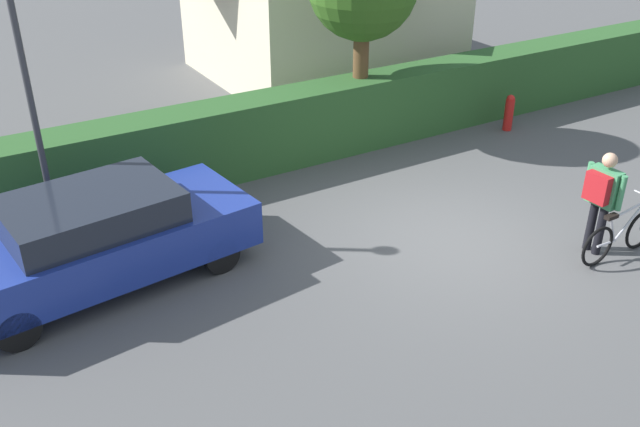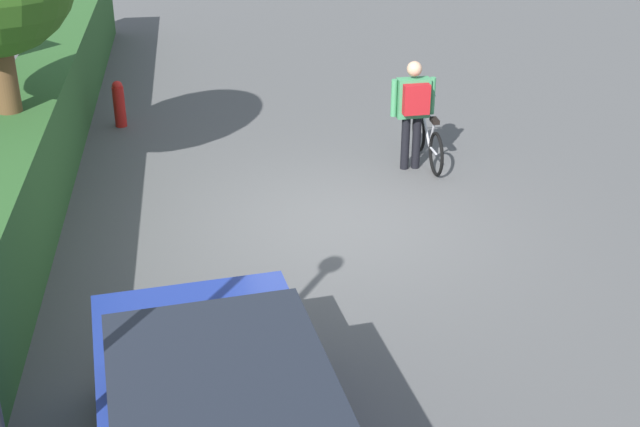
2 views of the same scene
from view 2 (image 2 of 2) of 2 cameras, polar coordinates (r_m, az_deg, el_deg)
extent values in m
plane|color=#535353|center=(11.46, 1.14, -0.60)|extent=(60.00, 60.00, 0.00)
cube|color=#2C5928|center=(11.27, -19.77, 1.36)|extent=(21.77, 0.90, 1.44)
cube|color=#1E232D|center=(6.27, -6.34, -13.05)|extent=(2.50, 1.85, 0.45)
cylinder|color=black|center=(8.03, -13.71, -12.00)|extent=(0.59, 0.24, 0.57)
cylinder|color=black|center=(8.15, -2.06, -10.50)|extent=(0.59, 0.24, 0.57)
torus|color=black|center=(13.80, 6.61, 5.51)|extent=(0.67, 0.06, 0.67)
torus|color=black|center=(12.90, 7.76, 3.95)|extent=(0.67, 0.06, 0.67)
cylinder|color=silver|center=(13.43, 7.01, 6.11)|extent=(0.65, 0.04, 0.59)
cylinder|color=silver|center=(13.08, 7.48, 5.26)|extent=(0.23, 0.04, 0.47)
cylinder|color=silver|center=(13.25, 7.20, 6.72)|extent=(0.78, 0.04, 0.13)
cylinder|color=silver|center=(13.08, 7.53, 4.23)|extent=(0.38, 0.04, 0.05)
cylinder|color=silver|center=(13.71, 6.67, 6.59)|extent=(0.04, 0.04, 0.55)
cube|color=black|center=(12.90, 7.66, 6.16)|extent=(0.22, 0.10, 0.06)
cylinder|color=silver|center=(13.61, 6.74, 7.80)|extent=(0.03, 0.50, 0.03)
cylinder|color=black|center=(13.05, 5.72, 4.71)|extent=(0.13, 0.13, 0.83)
cylinder|color=black|center=(13.09, 6.45, 4.75)|extent=(0.13, 0.13, 0.83)
cube|color=#3F8C59|center=(12.83, 6.23, 7.69)|extent=(0.22, 0.49, 0.59)
sphere|color=tan|center=(12.70, 6.33, 9.58)|extent=(0.23, 0.23, 0.23)
cylinder|color=#3F8C59|center=(12.75, 4.96, 7.69)|extent=(0.09, 0.09, 0.56)
cylinder|color=#3F8C59|center=(12.91, 7.49, 7.81)|extent=(0.09, 0.09, 0.56)
cube|color=#AC191E|center=(12.68, 6.44, 7.59)|extent=(0.18, 0.39, 0.45)
cylinder|color=brown|center=(11.97, -19.88, 5.84)|extent=(0.32, 0.32, 2.63)
cylinder|color=red|center=(15.16, -13.25, 6.95)|extent=(0.20, 0.20, 0.70)
sphere|color=red|center=(15.05, -13.39, 8.28)|extent=(0.18, 0.18, 0.18)
camera|label=1|loc=(9.68, 66.39, 15.56)|focal=39.51mm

